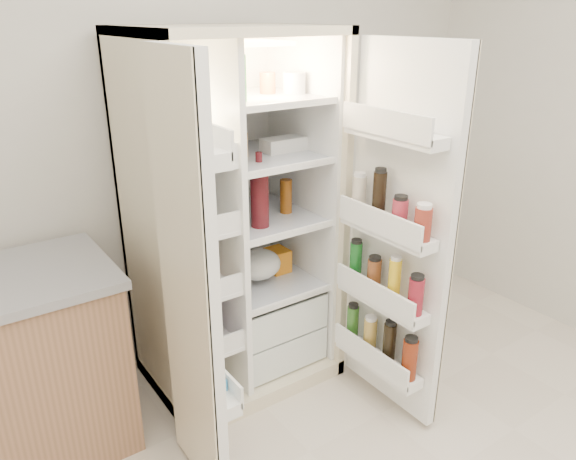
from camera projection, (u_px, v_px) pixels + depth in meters
wall_back at (184, 117)px, 2.81m from camera, size 4.00×0.02×2.70m
refrigerator at (233, 244)px, 2.81m from camera, size 0.92×0.70×1.80m
freezer_door at (191, 290)px, 2.02m from camera, size 0.15×0.40×1.72m
fridge_door at (396, 245)px, 2.48m from camera, size 0.17×0.58×1.72m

